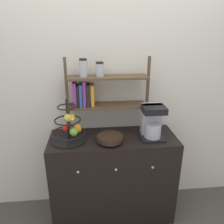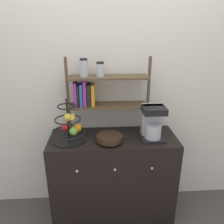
# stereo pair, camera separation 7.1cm
# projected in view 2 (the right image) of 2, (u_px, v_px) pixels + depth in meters

# --- Properties ---
(wall_back) EXTENTS (7.00, 0.05, 2.60)m
(wall_back) POSITION_uv_depth(u_px,v_px,m) (111.00, 89.00, 2.18)
(wall_back) COLOR silver
(wall_back) RESTS_ON ground_plane
(sideboard) EXTENTS (1.20, 0.48, 0.90)m
(sideboard) POSITION_uv_depth(u_px,v_px,m) (113.00, 177.00, 2.23)
(sideboard) COLOR black
(sideboard) RESTS_ON ground_plane
(coffee_maker) EXTENTS (0.21, 0.23, 0.32)m
(coffee_maker) POSITION_uv_depth(u_px,v_px,m) (152.00, 122.00, 2.01)
(coffee_maker) COLOR black
(coffee_maker) RESTS_ON sideboard
(fruit_stand) EXTENTS (0.31, 0.31, 0.40)m
(fruit_stand) POSITION_uv_depth(u_px,v_px,m) (70.00, 128.00, 1.97)
(fruit_stand) COLOR black
(fruit_stand) RESTS_ON sideboard
(wooden_bowl) EXTENTS (0.23, 0.23, 0.07)m
(wooden_bowl) POSITION_uv_depth(u_px,v_px,m) (110.00, 138.00, 1.96)
(wooden_bowl) COLOR black
(wooden_bowl) RESTS_ON sideboard
(shelf_hutch) EXTENTS (0.78, 0.20, 0.73)m
(shelf_hutch) POSITION_uv_depth(u_px,v_px,m) (97.00, 90.00, 2.02)
(shelf_hutch) COLOR brown
(shelf_hutch) RESTS_ON sideboard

